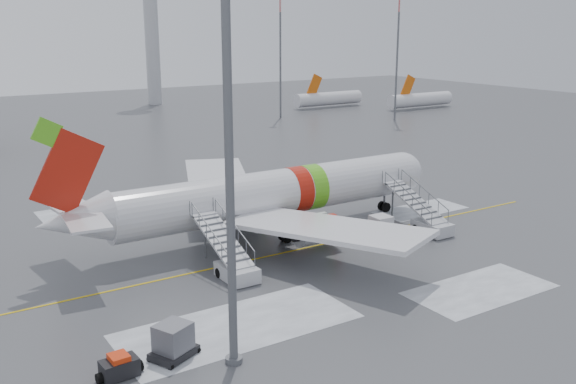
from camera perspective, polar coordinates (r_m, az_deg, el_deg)
ground at (r=48.89m, az=-3.83°, el=-5.69°), size 260.00×260.00×0.00m
airliner at (r=52.61m, az=-2.05°, el=-0.29°), size 35.03×32.97×11.18m
airstair_fwd at (r=55.36m, az=12.17°, el=-2.39°), size 2.05×7.70×3.48m
airstair_aft at (r=44.83m, az=-5.02°, el=-6.19°), size 2.05×7.70×3.48m
pushback_tug at (r=53.76m, az=8.54°, el=-3.06°), size 3.09×2.35×1.74m
uld_container at (r=34.98m, az=-10.15°, el=-12.98°), size 2.80×2.49×1.89m
baggage_tractor at (r=33.95m, az=-14.75°, el=-14.86°), size 2.38×1.19×1.22m
light_mast_near at (r=30.36m, az=-5.34°, el=6.74°), size 1.20×1.20×24.74m
control_tower at (r=144.90m, az=-12.10°, el=15.03°), size 6.40×6.40×30.00m
light_mast_far_ne at (r=120.66m, az=-0.69°, el=13.15°), size 1.20×1.20×24.25m
light_mast_far_e at (r=119.14m, az=9.73°, el=12.93°), size 1.20×1.20×24.25m
distant_aircraft at (r=135.25m, az=6.32°, el=7.34°), size 35.00×18.00×8.00m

